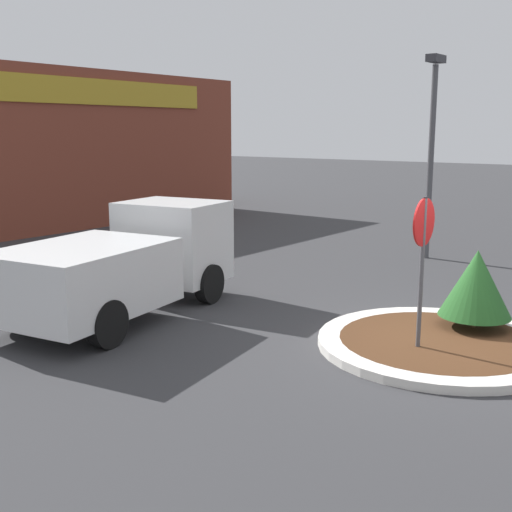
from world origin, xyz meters
TOP-DOWN VIEW (x-y plane):
  - ground_plane at (0.00, 0.00)m, footprint 120.00×120.00m
  - traffic_island at (0.00, 0.00)m, footprint 3.97×3.97m
  - stop_sign at (-0.53, 0.14)m, footprint 0.75×0.07m
  - island_shrub at (1.02, -0.21)m, footprint 1.24×1.24m
  - utility_truck at (-1.82, 5.58)m, footprint 5.40×2.97m
  - storefront_building at (5.05, 18.09)m, footprint 15.23×6.07m
  - light_pole at (7.09, 3.29)m, footprint 0.70×0.30m

SIDE VIEW (x-z plane):
  - ground_plane at x=0.00m, z-range 0.00..0.00m
  - traffic_island at x=0.00m, z-range 0.00..0.14m
  - island_shrub at x=1.02m, z-range 0.25..1.61m
  - utility_truck at x=-1.82m, z-range 0.01..2.05m
  - stop_sign at x=-0.53m, z-range 0.50..3.03m
  - storefront_building at x=5.05m, z-range 0.00..5.68m
  - light_pole at x=7.09m, z-range 0.54..6.03m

